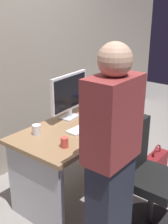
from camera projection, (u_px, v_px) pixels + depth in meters
name	position (u px, v px, depth m)	size (l,w,h in m)	color
ground_plane	(80.00, 190.00, 3.06)	(9.00, 9.00, 0.00)	gray
wall_back	(11.00, 38.00, 3.07)	(6.40, 0.10, 3.00)	#9E9384
desk	(80.00, 147.00, 2.88)	(1.35, 0.70, 0.74)	#93704C
office_chair	(147.00, 181.00, 2.48)	(0.52, 0.52, 0.94)	black
person_at_desk	(111.00, 160.00, 1.99)	(0.40, 0.24, 1.64)	#262838
monitor	(69.00, 94.00, 2.89)	(0.54, 0.15, 0.46)	silver
keyboard	(86.00, 127.00, 2.75)	(0.43, 0.13, 0.02)	white
mouse	(102.00, 116.00, 2.97)	(0.06, 0.10, 0.03)	white
cup_near_keyboard	(65.00, 142.00, 2.37)	(0.06, 0.06, 0.09)	#D84C3F
cup_by_monitor	(37.00, 130.00, 2.59)	(0.08, 0.08, 0.09)	silver
book_stack	(98.00, 104.00, 3.14)	(0.20, 0.17, 0.16)	#594C72
cell_phone	(120.00, 117.00, 2.99)	(0.07, 0.14, 0.01)	black
handbag	(156.00, 164.00, 3.29)	(0.34, 0.14, 0.38)	maroon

